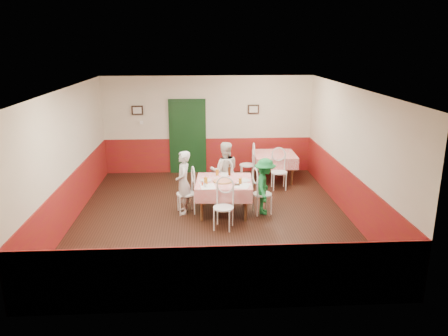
{
  "coord_description": "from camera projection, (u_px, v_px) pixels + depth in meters",
  "views": [
    {
      "loc": [
        -0.26,
        -8.95,
        3.69
      ],
      "look_at": [
        0.27,
        0.2,
        1.05
      ],
      "focal_mm": 35.0,
      "sensor_mm": 36.0,
      "label": 1
    }
  ],
  "objects": [
    {
      "name": "chair_far",
      "position": [
        225.0,
        182.0,
        10.52
      ],
      "size": [
        0.44,
        0.44,
        0.9
      ],
      "primitive_type": null,
      "rotation": [
        0.0,
        0.0,
        3.2
      ],
      "color": "white",
      "rests_on": "ground"
    },
    {
      "name": "chair_second_b",
      "position": [
        279.0,
        172.0,
        11.32
      ],
      "size": [
        0.42,
        0.42,
        0.9
      ],
      "primitive_type": null,
      "rotation": [
        0.0,
        0.0,
        -0.01
      ],
      "color": "white",
      "rests_on": "ground"
    },
    {
      "name": "menu_right",
      "position": [
        242.0,
        186.0,
        9.27
      ],
      "size": [
        0.4,
        0.47,
        0.0
      ],
      "primitive_type": "cube",
      "rotation": [
        0.0,
        0.0,
        -0.28
      ],
      "color": "white",
      "rests_on": "main_table"
    },
    {
      "name": "back_wall",
      "position": [
        208.0,
        125.0,
        12.59
      ],
      "size": [
        6.0,
        0.1,
        2.8
      ],
      "primitive_type": "cube",
      "color": "beige",
      "rests_on": "ground"
    },
    {
      "name": "chair_left",
      "position": [
        186.0,
        194.0,
        9.72
      ],
      "size": [
        0.49,
        0.49,
        0.9
      ],
      "primitive_type": null,
      "rotation": [
        0.0,
        0.0,
        -1.38
      ],
      "color": "white",
      "rests_on": "ground"
    },
    {
      "name": "shaker_a",
      "position": [
        205.0,
        185.0,
        9.19
      ],
      "size": [
        0.04,
        0.04,
        0.09
      ],
      "primitive_type": "cylinder",
      "rotation": [
        0.0,
        0.0,
        -0.07
      ],
      "color": "silver",
      "rests_on": "main_table"
    },
    {
      "name": "second_table",
      "position": [
        274.0,
        167.0,
        12.06
      ],
      "size": [
        1.13,
        1.13,
        0.77
      ],
      "primitive_type": "cube",
      "rotation": [
        0.0,
        0.0,
        -0.01
      ],
      "color": "red",
      "rests_on": "ground"
    },
    {
      "name": "wallet",
      "position": [
        237.0,
        184.0,
        9.32
      ],
      "size": [
        0.12,
        0.1,
        0.02
      ],
      "primitive_type": "cube",
      "rotation": [
        0.0,
        0.0,
        -0.07
      ],
      "color": "black",
      "rests_on": "main_table"
    },
    {
      "name": "front_wall",
      "position": [
        220.0,
        219.0,
        5.88
      ],
      "size": [
        6.0,
        0.1,
        2.8
      ],
      "primitive_type": "cube",
      "color": "beige",
      "rests_on": "ground"
    },
    {
      "name": "chair_near",
      "position": [
        223.0,
        208.0,
        8.89
      ],
      "size": [
        0.52,
        0.52,
        0.9
      ],
      "primitive_type": null,
      "rotation": [
        0.0,
        0.0,
        -0.27
      ],
      "color": "white",
      "rests_on": "ground"
    },
    {
      "name": "right_wall",
      "position": [
        351.0,
        153.0,
        9.4
      ],
      "size": [
        0.1,
        7.0,
        2.8
      ],
      "primitive_type": "cube",
      "color": "beige",
      "rests_on": "ground"
    },
    {
      "name": "wainscot_right",
      "position": [
        347.0,
        192.0,
        9.65
      ],
      "size": [
        0.03,
        7.0,
        1.0
      ],
      "primitive_type": "cube",
      "color": "maroon",
      "rests_on": "ground"
    },
    {
      "name": "door",
      "position": [
        188.0,
        137.0,
        12.61
      ],
      "size": [
        0.96,
        0.06,
        2.1
      ],
      "primitive_type": "cube",
      "color": "black",
      "rests_on": "ground"
    },
    {
      "name": "wainscot_left",
      "position": [
        73.0,
        198.0,
        9.32
      ],
      "size": [
        0.03,
        7.0,
        1.0
      ],
      "primitive_type": "cube",
      "color": "maroon",
      "rests_on": "ground"
    },
    {
      "name": "plate_far",
      "position": [
        224.0,
        175.0,
        10.04
      ],
      "size": [
        0.27,
        0.27,
        0.01
      ],
      "primitive_type": "cylinder",
      "rotation": [
        0.0,
        0.0,
        -0.07
      ],
      "color": "white",
      "rests_on": "main_table"
    },
    {
      "name": "pizza",
      "position": [
        223.0,
        181.0,
        9.54
      ],
      "size": [
        0.44,
        0.44,
        0.03
      ],
      "primitive_type": "cylinder",
      "rotation": [
        0.0,
        0.0,
        -0.07
      ],
      "color": "#B74723",
      "rests_on": "main_table"
    },
    {
      "name": "diner_right",
      "position": [
        265.0,
        186.0,
        9.64
      ],
      "size": [
        0.61,
        0.89,
        1.27
      ],
      "primitive_type": "imported",
      "rotation": [
        0.0,
        0.0,
        1.39
      ],
      "color": "gray",
      "rests_on": "ground"
    },
    {
      "name": "thermostat",
      "position": [
        142.0,
        122.0,
        12.41
      ],
      "size": [
        0.1,
        0.03,
        0.1
      ],
      "primitive_type": "cube",
      "color": "white",
      "rests_on": "back_wall"
    },
    {
      "name": "chair_second_a",
      "position": [
        247.0,
        165.0,
        12.0
      ],
      "size": [
        0.42,
        0.42,
        0.9
      ],
      "primitive_type": null,
      "rotation": [
        0.0,
        0.0,
        -1.58
      ],
      "color": "white",
      "rests_on": "ground"
    },
    {
      "name": "plate_right",
      "position": [
        244.0,
        180.0,
        9.6
      ],
      "size": [
        0.27,
        0.27,
        0.01
      ],
      "primitive_type": "cylinder",
      "rotation": [
        0.0,
        0.0,
        -0.07
      ],
      "color": "white",
      "rests_on": "main_table"
    },
    {
      "name": "glass_a",
      "position": [
        206.0,
        181.0,
        9.38
      ],
      "size": [
        0.08,
        0.08,
        0.14
      ],
      "primitive_type": "cylinder",
      "rotation": [
        0.0,
        0.0,
        -0.07
      ],
      "color": "#BF7219",
      "rests_on": "main_table"
    },
    {
      "name": "shaker_c",
      "position": [
        202.0,
        183.0,
        9.28
      ],
      "size": [
        0.04,
        0.04,
        0.09
      ],
      "primitive_type": "cylinder",
      "rotation": [
        0.0,
        0.0,
        -0.07
      ],
      "color": "#B23319",
      "rests_on": "main_table"
    },
    {
      "name": "main_table",
      "position": [
        224.0,
        197.0,
        9.73
      ],
      "size": [
        1.31,
        1.31,
        0.77
      ],
      "primitive_type": "cube",
      "rotation": [
        0.0,
        0.0,
        -0.07
      ],
      "color": "red",
      "rests_on": "ground"
    },
    {
      "name": "shaker_b",
      "position": [
        206.0,
        185.0,
        9.16
      ],
      "size": [
        0.04,
        0.04,
        0.09
      ],
      "primitive_type": "cylinder",
      "rotation": [
        0.0,
        0.0,
        -0.07
      ],
      "color": "silver",
      "rests_on": "main_table"
    },
    {
      "name": "plate_left",
      "position": [
        206.0,
        180.0,
        9.61
      ],
      "size": [
        0.27,
        0.27,
        0.01
      ],
      "primitive_type": "cylinder",
      "rotation": [
        0.0,
        0.0,
        -0.07
      ],
      "color": "white",
      "rests_on": "main_table"
    },
    {
      "name": "diner_left",
      "position": [
        183.0,
        183.0,
        9.65
      ],
      "size": [
        0.36,
        0.53,
        1.42
      ],
      "primitive_type": "imported",
      "rotation": [
        0.0,
        0.0,
        -1.52
      ],
      "color": "gray",
      "rests_on": "ground"
    },
    {
      "name": "chair_right",
      "position": [
        262.0,
        194.0,
        9.69
      ],
      "size": [
        0.49,
        0.49,
        0.9
      ],
      "primitive_type": null,
      "rotation": [
        0.0,
        0.0,
        1.75
      ],
      "color": "white",
      "rests_on": "ground"
    },
    {
      "name": "floor",
      "position": [
        212.0,
        216.0,
        9.62
      ],
      "size": [
        7.0,
        7.0,
        0.0
      ],
      "primitive_type": "plane",
      "color": "black",
      "rests_on": "ground"
    },
    {
      "name": "wainscot_back",
      "position": [
        209.0,
        155.0,
        12.83
      ],
      "size": [
        6.0,
        0.03,
        1.0
      ],
      "primitive_type": "cube",
      "color": "maroon",
      "rests_on": "ground"
    },
    {
      "name": "picture_right",
      "position": [
        253.0,
        109.0,
        12.49
      ],
      "size": [
        0.32,
        0.03,
        0.26
      ],
      "primitive_type": "cube",
      "color": "black",
      "rests_on": "back_wall"
    },
    {
      "name": "left_wall",
      "position": [
        68.0,
        157.0,
        9.07
      ],
      "size": [
        0.1,
        7.0,
        2.8
      ],
      "primitive_type": "cube",
      "color": "beige",
      "rests_on": "ground"
    },
    {
      "name": "picture_left",
      "position": [
        137.0,
        110.0,
        12.31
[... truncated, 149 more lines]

